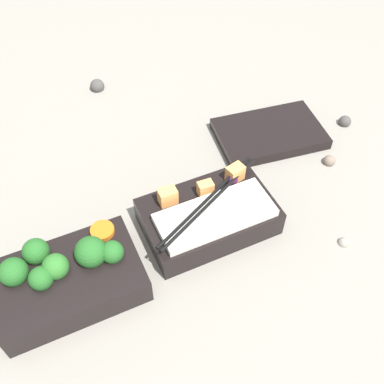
# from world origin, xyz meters

# --- Properties ---
(ground_plane) EXTENTS (3.00, 3.00, 0.00)m
(ground_plane) POSITION_xyz_m (0.00, 0.00, 0.00)
(ground_plane) COLOR gray
(bento_tray_vegetable) EXTENTS (0.19, 0.12, 0.08)m
(bento_tray_vegetable) POSITION_xyz_m (-0.12, 0.00, 0.03)
(bento_tray_vegetable) COLOR black
(bento_tray_vegetable) RESTS_ON ground_plane
(bento_tray_rice) EXTENTS (0.20, 0.12, 0.07)m
(bento_tray_rice) POSITION_xyz_m (0.10, 0.02, 0.03)
(bento_tray_rice) COLOR black
(bento_tray_rice) RESTS_ON ground_plane
(bento_lid) EXTENTS (0.20, 0.14, 0.02)m
(bento_lid) POSITION_xyz_m (0.29, 0.15, 0.01)
(bento_lid) COLOR black
(bento_lid) RESTS_ON ground_plane
(pebble_0) EXTENTS (0.02, 0.02, 0.02)m
(pebble_0) POSITION_xyz_m (0.35, 0.05, 0.01)
(pebble_0) COLOR #7A6B5B
(pebble_0) RESTS_ON ground_plane
(pebble_1) EXTENTS (0.03, 0.03, 0.03)m
(pebble_1) POSITION_xyz_m (0.05, 0.42, 0.01)
(pebble_1) COLOR #474442
(pebble_1) RESTS_ON ground_plane
(pebble_2) EXTENTS (0.02, 0.02, 0.02)m
(pebble_2) POSITION_xyz_m (0.44, 0.13, 0.01)
(pebble_2) COLOR #474442
(pebble_2) RESTS_ON ground_plane
(pebble_3) EXTENTS (0.02, 0.02, 0.02)m
(pebble_3) POSITION_xyz_m (0.27, -0.09, 0.00)
(pebble_3) COLOR gray
(pebble_3) RESTS_ON ground_plane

